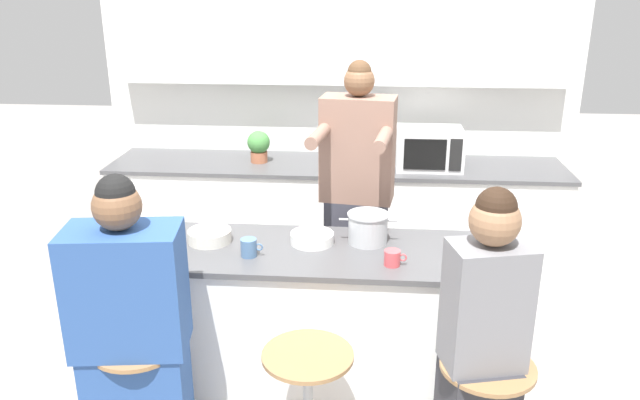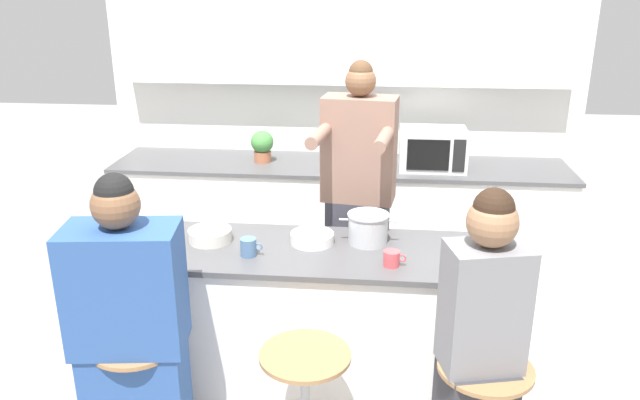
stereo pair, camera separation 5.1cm
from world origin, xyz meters
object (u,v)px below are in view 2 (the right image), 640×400
Objects in this scene: kitchen_island at (319,323)px; person_seated_near at (479,358)px; banana_bunch at (491,261)px; microwave at (433,149)px; fruit_bowl at (210,235)px; bar_stool_leftmost at (142,392)px; cooking_pot at (368,228)px; coffee_cup_near at (392,258)px; potted_plant at (262,145)px; person_cooking at (358,215)px; person_wrapped_blanket at (131,338)px; coffee_cup_far at (249,247)px.

person_seated_near is (0.75, -0.61, 0.24)m from kitchen_island.
microwave is (-0.18, 1.63, 0.13)m from banana_bunch.
kitchen_island is at bearing -5.32° from fruit_bowl.
bar_stool_leftmost is 1.56m from person_seated_near.
cooking_pot reaches higher than coffee_cup_near.
kitchen_island is 12.62× the size of banana_bunch.
potted_plant is at bearing 119.87° from cooking_pot.
person_cooking is at bearing 99.78° from cooking_pot.
person_seated_near reaches higher than cooking_pot.
person_seated_near is at bearing -39.43° from kitchen_island.
coffee_cup_near reaches higher than fruit_bowl.
fruit_bowl is at bearing -140.87° from person_cooking.
cooking_pot is 0.30m from coffee_cup_near.
bar_stool_leftmost is 1.38m from cooking_pot.
person_cooking is 7.47× the size of potted_plant.
person_cooking is at bearing 42.57° from person_wrapped_blanket.
person_seated_near reaches higher than banana_bunch.
coffee_cup_far is (0.43, 0.48, 0.55)m from bar_stool_leftmost.
coffee_cup_far is at bearing -179.73° from banana_bunch.
coffee_cup_near is at bearing -3.83° from coffee_cup_far.
microwave reaches higher than coffee_cup_near.
person_wrapped_blanket is 3.06× the size of microwave.
bar_stool_leftmost is at bearing -124.55° from microwave.
cooking_pot is at bearing 160.26° from banana_bunch.
bar_stool_leftmost is 0.86m from fruit_bowl.
potted_plant is at bearing 85.02° from bar_stool_leftmost.
potted_plant is (-0.24, 1.68, 0.09)m from coffee_cup_far.
fruit_bowl is (-0.59, 0.05, 0.47)m from kitchen_island.
bar_stool_leftmost is 1.79m from banana_bunch.
kitchen_island is 1.00m from person_seated_near.
coffee_cup_far is (-0.53, -0.63, 0.05)m from person_cooking.
person_cooking reaches higher than coffee_cup_near.
person_wrapped_blanket is 12.83× the size of coffee_cup_far.
kitchen_island is 1.03m from person_wrapped_blanket.
potted_plant is at bearing 119.05° from coffee_cup_near.
banana_bunch is (0.48, 0.05, -0.02)m from coffee_cup_near.
coffee_cup_near is at bearing -66.39° from person_cooking.
fruit_bowl is 0.29m from coffee_cup_far.
person_seated_near is at bearing -0.91° from bar_stool_leftmost.
banana_bunch is 1.65m from microwave.
person_wrapped_blanket is 1.74m from banana_bunch.
microwave is (1.46, 2.12, 0.65)m from bar_stool_leftmost.
bar_stool_leftmost is at bearing -131.85° from coffee_cup_far.
fruit_bowl is (0.20, 0.67, 0.23)m from person_wrapped_blanket.
fruit_bowl reaches higher than bar_stool_leftmost.
person_wrapped_blanket is at bearing -124.39° from microwave.
bar_stool_leftmost is at bearing 64.86° from person_wrapped_blanket.
bar_stool_leftmost is (-0.78, -0.59, -0.07)m from kitchen_island.
cooking_pot is 0.64× the size of microwave.
coffee_cup_near is 1.72m from microwave.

